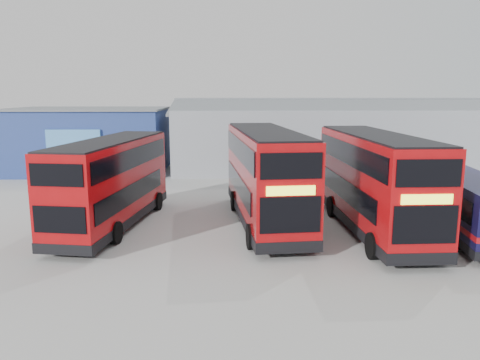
# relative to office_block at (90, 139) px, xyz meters

# --- Properties ---
(ground_plane) EXTENTS (120.00, 120.00, 0.00)m
(ground_plane) POSITION_rel_office_block_xyz_m (14.00, -17.99, -2.58)
(ground_plane) COLOR #9D9D98
(ground_plane) RESTS_ON ground
(office_block) EXTENTS (12.30, 8.32, 5.12)m
(office_block) POSITION_rel_office_block_xyz_m (0.00, 0.00, 0.00)
(office_block) COLOR navy
(office_block) RESTS_ON ground
(maintenance_shed) EXTENTS (30.50, 12.00, 5.89)m
(maintenance_shed) POSITION_rel_office_block_xyz_m (22.00, 2.01, 0.02)
(maintenance_shed) COLOR #92979F
(maintenance_shed) RESTS_ON ground
(double_decker_left) EXTENTS (3.83, 10.13, 4.19)m
(double_decker_left) POSITION_rel_office_block_xyz_m (5.82, -16.53, -0.49)
(double_decker_left) COLOR #A4090D
(double_decker_left) RESTS_ON ground
(double_decker_centre) EXTENTS (3.66, 11.06, 4.60)m
(double_decker_centre) POSITION_rel_office_block_xyz_m (13.15, -16.12, -0.29)
(double_decker_centre) COLOR #A4090D
(double_decker_centre) RESTS_ON ground
(double_decker_right) EXTENTS (3.01, 10.79, 4.52)m
(double_decker_right) POSITION_rel_office_block_xyz_m (18.02, -17.51, -0.33)
(double_decker_right) COLOR #A4090D
(double_decker_right) RESTS_ON ground
(single_decker_blue) EXTENTS (3.42, 10.18, 2.71)m
(single_decker_blue) POSITION_rel_office_block_xyz_m (22.02, -17.56, -1.23)
(single_decker_blue) COLOR #0B0E33
(single_decker_blue) RESTS_ON ground
(panel_van) EXTENTS (2.84, 4.77, 1.96)m
(panel_van) POSITION_rel_office_block_xyz_m (-0.08, -4.41, -1.49)
(panel_van) COLOR white
(panel_van) RESTS_ON ground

